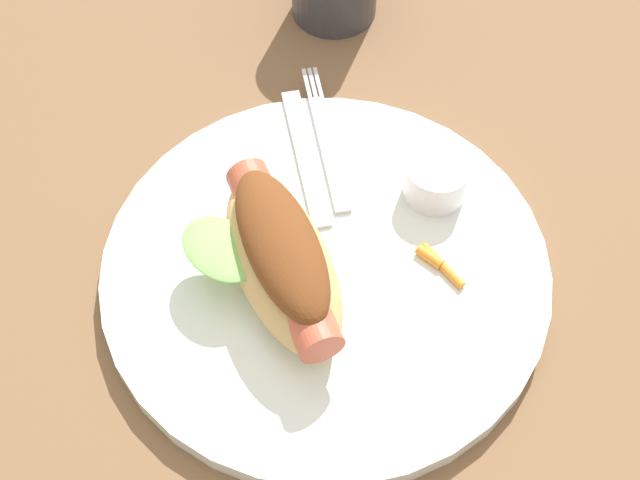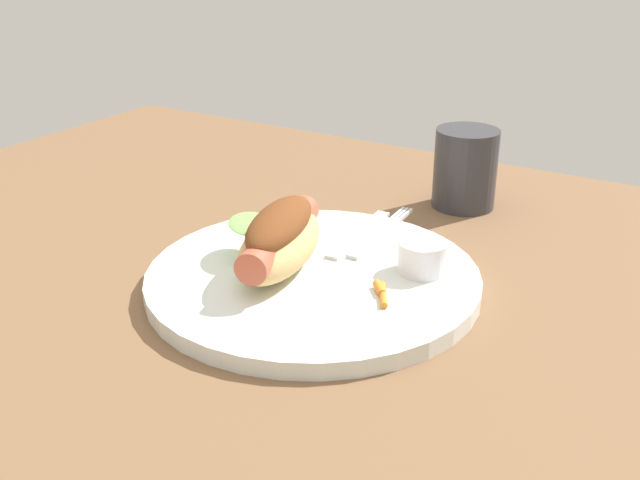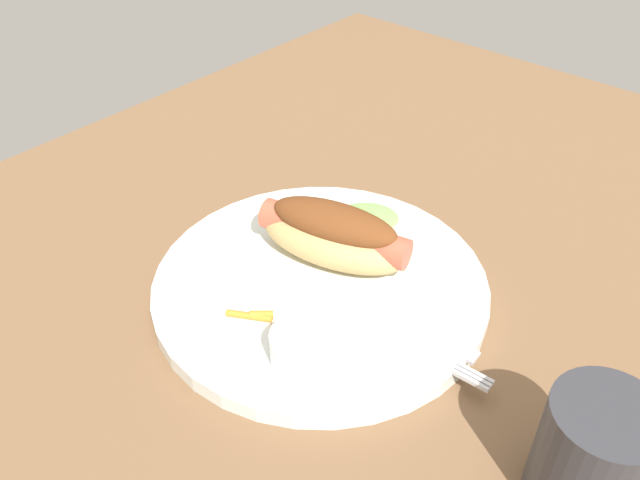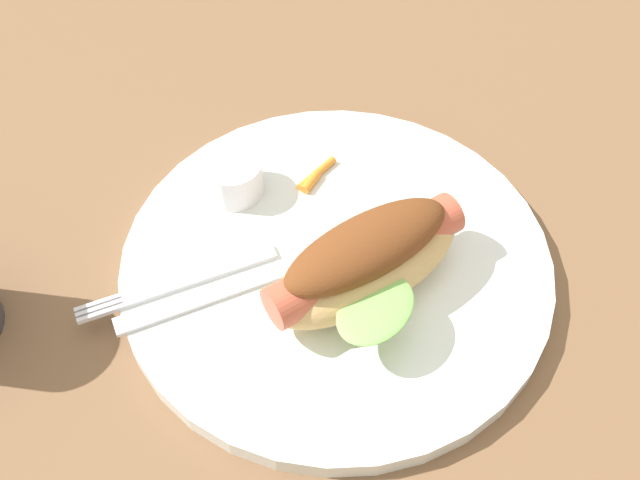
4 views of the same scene
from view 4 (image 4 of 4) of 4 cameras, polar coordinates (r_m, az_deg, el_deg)
The scene contains 7 objects.
ground_plane at distance 52.57cm, azimuth 2.14°, elevation -4.88°, with size 120.00×90.00×1.80cm, color brown.
plate at distance 52.43cm, azimuth 1.48°, elevation -1.79°, with size 31.00×31.00×1.60cm, color white.
hot_dog at distance 47.87cm, azimuth 3.67°, elevation -1.65°, with size 12.25×15.74×6.08cm.
sauce_ramekin at distance 55.07cm, azimuth -6.90°, elevation 4.99°, with size 4.57×4.57×3.01cm, color white.
fork at distance 51.15cm, azimuth -10.78°, elevation -3.22°, with size 2.01×14.34×0.40cm.
knife at distance 50.21cm, azimuth -8.83°, elevation -4.34°, with size 13.10×1.40×0.36cm, color silver.
carrot_garnish at distance 56.25cm, azimuth -0.47°, elevation 5.01°, with size 2.97×3.84×0.75cm.
Camera 4 is at (-26.26, 11.38, 43.20)cm, focal length 40.43 mm.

